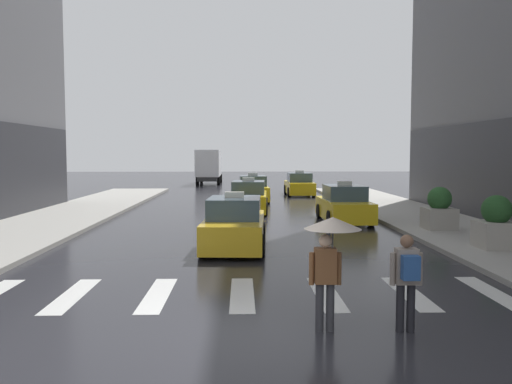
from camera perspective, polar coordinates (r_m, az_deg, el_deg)
The scene contains 12 objects.
ground_plane at distance 8.54m, azimuth -1.49°, elevation -16.34°, with size 160.00×160.00×0.00m, color #26262B.
crosswalk_markings at distance 11.40m, azimuth -1.51°, elevation -11.02°, with size 11.30×2.80×0.01m.
taxi_lead at distance 16.63m, azimuth -2.33°, elevation -3.67°, with size 2.10×4.62×1.80m.
taxi_second at distance 23.30m, azimuth 9.54°, elevation -1.46°, with size 1.99×4.57×1.80m.
taxi_third at distance 26.54m, azimuth -0.82°, elevation -0.72°, with size 2.10×4.62×1.80m.
taxi_fourth at distance 32.88m, azimuth -0.35°, elevation 0.23°, with size 2.04×4.59×1.80m.
taxi_fifth at distance 37.84m, azimuth 4.73°, elevation 0.73°, with size 1.96×4.55×1.80m.
box_truck at distance 51.43m, azimuth -5.13°, elevation 2.90°, with size 2.30×7.55×3.35m.
pedestrian_with_umbrella at distance 8.89m, azimuth 8.06°, elevation -5.43°, with size 0.96×0.96×1.94m.
pedestrian_with_backpack at distance 9.19m, azimuth 16.08°, elevation -8.70°, with size 0.55×0.43×1.65m.
planter_near_corner at distance 17.46m, azimuth 24.67°, elevation -3.18°, with size 1.10×1.10×1.60m.
planter_mid_block at distance 20.99m, azimuth 19.31°, elevation -1.85°, with size 1.10×1.10×1.60m.
Camera 1 is at (-0.01, -8.00, 3.00)m, focal length 36.79 mm.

